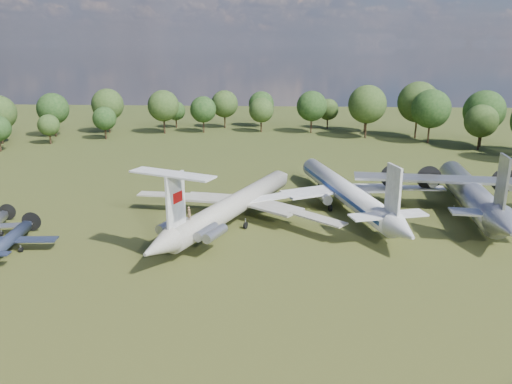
# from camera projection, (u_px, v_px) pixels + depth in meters

# --- Properties ---
(ground) EXTENTS (300.00, 300.00, 0.00)m
(ground) POSITION_uv_depth(u_px,v_px,m) (210.00, 224.00, 75.75)
(ground) COLOR #1B3712
(ground) RESTS_ON ground
(il62_airliner) EXTENTS (49.82, 55.46, 4.46)m
(il62_airliner) POSITION_uv_depth(u_px,v_px,m) (235.00, 209.00, 75.69)
(il62_airliner) COLOR silver
(il62_airliner) RESTS_ON ground
(tu104_jet) EXTENTS (46.66, 54.76, 4.70)m
(tu104_jet) POSITION_uv_depth(u_px,v_px,m) (344.00, 195.00, 82.26)
(tu104_jet) COLOR silver
(tu104_jet) RESTS_ON ground
(an12_transport) EXTENTS (40.32, 44.22, 5.39)m
(an12_transport) POSITION_uv_depth(u_px,v_px,m) (470.00, 197.00, 79.76)
(an12_transport) COLOR #A9ABB1
(an12_transport) RESTS_ON ground
(small_prop_west) EXTENTS (13.21, 17.17, 2.38)m
(small_prop_west) POSITION_uv_depth(u_px,v_px,m) (9.00, 243.00, 65.34)
(small_prop_west) COLOR black
(small_prop_west) RESTS_ON ground
(person_on_il62) EXTENTS (0.78, 0.71, 1.78)m
(person_on_il62) POSITION_uv_depth(u_px,v_px,m) (189.00, 213.00, 64.04)
(person_on_il62) COLOR olive
(person_on_il62) RESTS_ON il62_airliner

